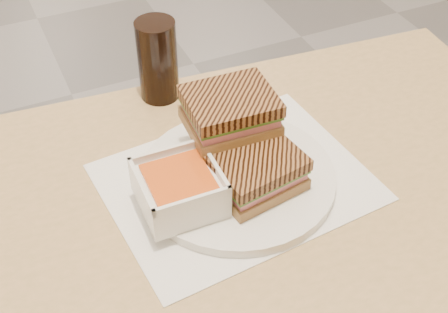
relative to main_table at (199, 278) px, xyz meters
name	(u,v)px	position (x,y,z in m)	size (l,w,h in m)	color
main_table	(199,278)	(0.00, 0.00, 0.00)	(1.25, 0.80, 0.75)	tan
tray_liner	(236,182)	(0.09, 0.06, 0.11)	(0.40, 0.32, 0.00)	white
plate	(237,177)	(0.09, 0.06, 0.12)	(0.29, 0.29, 0.02)	white
soup_bowl	(179,189)	(-0.01, 0.04, 0.16)	(0.11, 0.11, 0.06)	white
panini_lower	(256,171)	(0.10, 0.03, 0.16)	(0.14, 0.12, 0.05)	olive
panini_upper	(230,111)	(0.10, 0.11, 0.21)	(0.13, 0.11, 0.06)	olive
cola_glass	(158,60)	(0.06, 0.31, 0.19)	(0.07, 0.07, 0.14)	black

